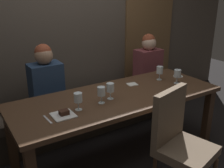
# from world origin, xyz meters

# --- Properties ---
(ground) EXTENTS (9.00, 9.00, 0.00)m
(ground) POSITION_xyz_m (0.00, 0.00, 0.00)
(ground) COLOR black
(back_wall_tiled) EXTENTS (6.00, 0.12, 3.00)m
(back_wall_tiled) POSITION_xyz_m (0.00, 1.22, 1.50)
(back_wall_tiled) COLOR brown
(back_wall_tiled) RESTS_ON ground
(arched_door) EXTENTS (0.90, 0.05, 2.55)m
(arched_door) POSITION_xyz_m (1.35, 1.15, 1.36)
(arched_door) COLOR brown
(arched_door) RESTS_ON ground
(dining_table) EXTENTS (2.20, 0.84, 0.74)m
(dining_table) POSITION_xyz_m (0.00, 0.00, 0.65)
(dining_table) COLOR #412B1C
(dining_table) RESTS_ON ground
(banquette_bench) EXTENTS (2.50, 0.44, 0.45)m
(banquette_bench) POSITION_xyz_m (0.00, 0.70, 0.23)
(banquette_bench) COLOR #312A23
(banquette_bench) RESTS_ON ground
(chair_near_side) EXTENTS (0.54, 0.54, 0.98)m
(chair_near_side) POSITION_xyz_m (0.15, -0.72, 0.56)
(chair_near_side) COLOR #4C3321
(chair_near_side) RESTS_ON ground
(diner_redhead) EXTENTS (0.36, 0.24, 0.76)m
(diner_redhead) POSITION_xyz_m (-0.52, 0.68, 0.81)
(diner_redhead) COLOR navy
(diner_redhead) RESTS_ON banquette_bench
(diner_bearded) EXTENTS (0.36, 0.24, 0.73)m
(diner_bearded) POSITION_xyz_m (0.98, 0.71, 0.80)
(diner_bearded) COLOR brown
(diner_bearded) RESTS_ON banquette_bench
(wine_glass_near_right) EXTENTS (0.08, 0.08, 0.16)m
(wine_glass_near_right) POSITION_xyz_m (0.77, -0.07, 0.85)
(wine_glass_near_right) COLOR silver
(wine_glass_near_right) RESTS_ON dining_table
(wine_glass_far_left) EXTENTS (0.08, 0.08, 0.16)m
(wine_glass_far_left) POSITION_xyz_m (-0.24, -0.08, 0.86)
(wine_glass_far_left) COLOR silver
(wine_glass_far_left) RESTS_ON dining_table
(wine_glass_center_back) EXTENTS (0.08, 0.08, 0.16)m
(wine_glass_center_back) POSITION_xyz_m (-0.49, -0.10, 0.86)
(wine_glass_center_back) COLOR silver
(wine_glass_center_back) RESTS_ON dining_table
(wine_glass_end_right) EXTENTS (0.08, 0.08, 0.16)m
(wine_glass_end_right) POSITION_xyz_m (0.69, 0.14, 0.85)
(wine_glass_end_right) COLOR silver
(wine_glass_end_right) RESTS_ON dining_table
(wine_glass_end_left) EXTENTS (0.08, 0.08, 0.16)m
(wine_glass_end_left) POSITION_xyz_m (-0.12, -0.04, 0.85)
(wine_glass_end_left) COLOR silver
(wine_glass_end_left) RESTS_ON dining_table
(espresso_cup) EXTENTS (0.12, 0.12, 0.06)m
(espresso_cup) POSITION_xyz_m (0.97, 0.10, 0.77)
(espresso_cup) COLOR white
(espresso_cup) RESTS_ON dining_table
(dessert_plate) EXTENTS (0.19, 0.19, 0.05)m
(dessert_plate) POSITION_xyz_m (-0.65, -0.13, 0.75)
(dessert_plate) COLOR white
(dessert_plate) RESTS_ON dining_table
(fork_on_table) EXTENTS (0.02, 0.17, 0.01)m
(fork_on_table) POSITION_xyz_m (-0.80, -0.13, 0.74)
(fork_on_table) COLOR silver
(fork_on_table) RESTS_ON dining_table
(folded_napkin) EXTENTS (0.12, 0.12, 0.01)m
(folded_napkin) POSITION_xyz_m (0.31, 0.17, 0.74)
(folded_napkin) COLOR silver
(folded_napkin) RESTS_ON dining_table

